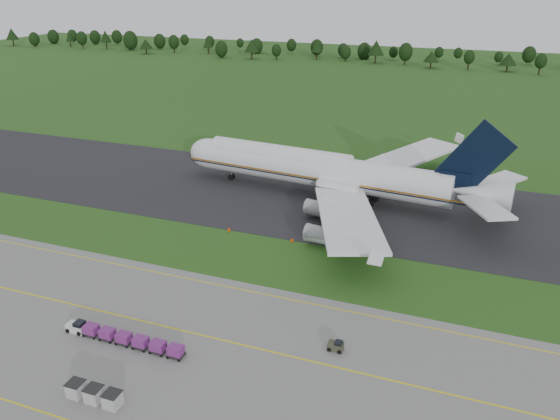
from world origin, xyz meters
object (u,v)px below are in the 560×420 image
at_px(uld_row, 94,394).
at_px(aircraft, 326,171).
at_px(edge_markers, 292,241).
at_px(utility_cart, 336,346).
at_px(baggage_train, 122,337).

bearing_deg(uld_row, aircraft, 84.31).
distance_m(aircraft, edge_markers, 23.57).
relative_size(utility_cart, uld_row, 0.29).
relative_size(baggage_train, edge_markers, 0.69).
bearing_deg(aircraft, utility_cart, -72.34).
bearing_deg(uld_row, edge_markers, 80.51).
distance_m(baggage_train, edge_markers, 36.07).
height_order(aircraft, edge_markers, aircraft).
xyz_separation_m(aircraft, edge_markers, (0.70, -22.94, -5.38)).
xyz_separation_m(utility_cart, edge_markers, (-15.00, 26.37, -0.30)).
xyz_separation_m(baggage_train, uld_row, (3.30, -9.66, 0.07)).
relative_size(utility_cart, edge_markers, 0.08).
xyz_separation_m(utility_cart, uld_row, (-22.37, -17.75, 0.38)).
bearing_deg(aircraft, edge_markers, -88.26).
relative_size(uld_row, edge_markers, 0.27).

